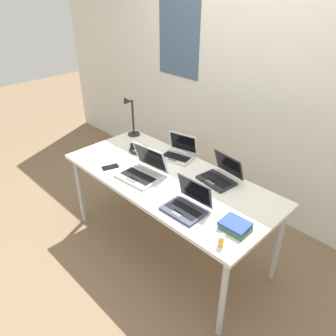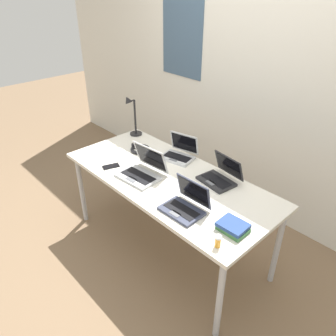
# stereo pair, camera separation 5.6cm
# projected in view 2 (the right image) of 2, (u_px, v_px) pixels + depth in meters

# --- Properties ---
(ground_plane) EXTENTS (12.00, 12.00, 0.00)m
(ground_plane) POSITION_uv_depth(u_px,v_px,m) (168.00, 246.00, 2.98)
(ground_plane) COLOR #7A6047
(wall_back) EXTENTS (6.00, 0.13, 2.60)m
(wall_back) POSITION_uv_depth(u_px,v_px,m) (257.00, 80.00, 2.97)
(wall_back) COLOR silver
(wall_back) RESTS_ON ground_plane
(desk) EXTENTS (1.80, 0.80, 0.74)m
(desk) POSITION_uv_depth(u_px,v_px,m) (168.00, 183.00, 2.64)
(desk) COLOR silver
(desk) RESTS_ON ground_plane
(desk_lamp) EXTENTS (0.12, 0.18, 0.40)m
(desk_lamp) POSITION_uv_depth(u_px,v_px,m) (132.00, 117.00, 3.17)
(desk_lamp) COLOR black
(desk_lamp) RESTS_ON desk
(laptop_far_corner) EXTENTS (0.30, 0.28, 0.20)m
(laptop_far_corner) POSITION_uv_depth(u_px,v_px,m) (220.00, 176.00, 2.53)
(laptop_far_corner) COLOR #232326
(laptop_far_corner) RESTS_ON desk
(laptop_back_right) EXTENTS (0.29, 0.25, 0.21)m
(laptop_back_right) POSITION_uv_depth(u_px,v_px,m) (185.00, 205.00, 2.22)
(laptop_back_right) COLOR #33384C
(laptop_back_right) RESTS_ON desk
(laptop_front_left) EXTENTS (0.35, 0.32, 0.23)m
(laptop_front_left) POSITION_uv_depth(u_px,v_px,m) (142.00, 171.00, 2.60)
(laptop_front_left) COLOR #B7BABC
(laptop_front_left) RESTS_ON desk
(laptop_center) EXTENTS (0.31, 0.28, 0.20)m
(laptop_center) POSITION_uv_depth(u_px,v_px,m) (179.00, 153.00, 2.86)
(laptop_center) COLOR #B7BABC
(laptop_center) RESTS_ON desk
(computer_mouse) EXTENTS (0.10, 0.11, 0.03)m
(computer_mouse) POSITION_uv_depth(u_px,v_px,m) (186.00, 185.00, 2.48)
(computer_mouse) COLOR black
(computer_mouse) RESTS_ON desk
(cell_phone) EXTENTS (0.10, 0.15, 0.01)m
(cell_phone) POSITION_uv_depth(u_px,v_px,m) (111.00, 166.00, 2.74)
(cell_phone) COLOR black
(cell_phone) RESTS_ON desk
(headphones) EXTENTS (0.21, 0.18, 0.04)m
(headphones) POSITION_uv_depth(u_px,v_px,m) (140.00, 149.00, 2.98)
(headphones) COLOR black
(headphones) RESTS_ON desk
(pill_bottle) EXTENTS (0.04, 0.04, 0.08)m
(pill_bottle) POSITION_uv_depth(u_px,v_px,m) (218.00, 241.00, 1.92)
(pill_bottle) COLOR gold
(pill_bottle) RESTS_ON desk
(book_stack) EXTENTS (0.18, 0.15, 0.05)m
(book_stack) POSITION_uv_depth(u_px,v_px,m) (233.00, 227.00, 2.05)
(book_stack) COLOR #336638
(book_stack) RESTS_ON desk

